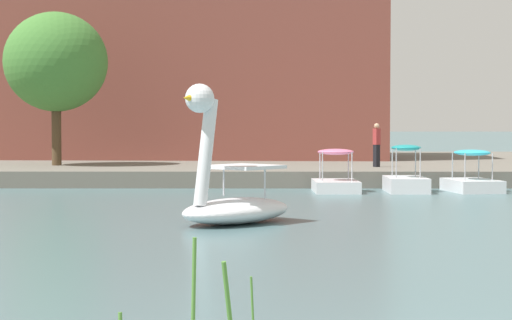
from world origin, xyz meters
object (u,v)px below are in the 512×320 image
at_px(pedal_boat_teal, 406,179).
at_px(tree_sapling_by_fence, 56,62).
at_px(swan_boat, 232,196).
at_px(pedal_boat_cyan, 472,179).
at_px(pedal_boat_pink, 336,180).
at_px(person_on_path, 377,144).

distance_m(pedal_boat_teal, tree_sapling_by_fence, 15.04).
bearing_deg(tree_sapling_by_fence, swan_boat, -64.70).
relative_size(pedal_boat_cyan, tree_sapling_by_fence, 0.40).
bearing_deg(pedal_boat_pink, swan_boat, -108.02).
xyz_separation_m(pedal_boat_cyan, pedal_boat_teal, (-2.21, -0.17, -0.01)).
xyz_separation_m(pedal_boat_pink, tree_sapling_by_fence, (-10.64, 6.32, 4.29)).
distance_m(pedal_boat_pink, tree_sapling_by_fence, 13.10).
relative_size(pedal_boat_cyan, pedal_boat_teal, 1.09).
xyz_separation_m(pedal_boat_teal, person_on_path, (-0.33, 5.07, 1.05)).
relative_size(swan_boat, pedal_boat_teal, 1.48).
bearing_deg(pedal_boat_teal, pedal_boat_cyan, 4.37).
bearing_deg(tree_sapling_by_fence, person_on_path, -5.71).
xyz_separation_m(pedal_boat_cyan, tree_sapling_by_fence, (-15.17, 6.16, 4.27)).
xyz_separation_m(pedal_boat_teal, pedal_boat_pink, (-2.32, 0.01, -0.01)).
height_order(swan_boat, tree_sapling_by_fence, tree_sapling_by_fence).
distance_m(pedal_boat_teal, pedal_boat_pink, 2.32).
height_order(swan_boat, pedal_boat_teal, swan_boat).
distance_m(swan_boat, pedal_boat_cyan, 12.39).
height_order(swan_boat, pedal_boat_cyan, swan_boat).
bearing_deg(pedal_boat_cyan, tree_sapling_by_fence, 157.89).
height_order(pedal_boat_pink, person_on_path, person_on_path).
relative_size(swan_boat, person_on_path, 1.98).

